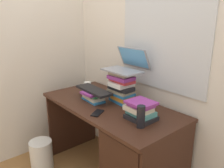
{
  "coord_description": "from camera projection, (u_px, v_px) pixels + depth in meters",
  "views": [
    {
      "loc": [
        1.5,
        -1.24,
        1.54
      ],
      "look_at": [
        -0.02,
        0.04,
        0.94
      ],
      "focal_mm": 36.9,
      "sensor_mm": 36.0,
      "label": 1
    }
  ],
  "objects": [
    {
      "name": "mug",
      "position": [
        88.0,
        86.0,
        2.48
      ],
      "size": [
        0.11,
        0.08,
        0.09
      ],
      "color": "white",
      "rests_on": "desk"
    },
    {
      "name": "water_bottle",
      "position": [
        141.0,
        117.0,
        1.64
      ],
      "size": [
        0.06,
        0.06,
        0.17
      ],
      "primitive_type": "cylinder",
      "color": "black",
      "rests_on": "desk"
    },
    {
      "name": "wall_left",
      "position": [
        57.0,
        36.0,
        2.63
      ],
      "size": [
        0.05,
        6.0,
        2.6
      ],
      "primitive_type": "cube",
      "color": "beige",
      "rests_on": "ground"
    },
    {
      "name": "book_stack_tall",
      "position": [
        121.0,
        87.0,
        2.11
      ],
      "size": [
        0.25,
        0.19,
        0.29
      ],
      "color": "#2672B2",
      "rests_on": "desk"
    },
    {
      "name": "book_stack_keyboard_riser",
      "position": [
        93.0,
        96.0,
        2.17
      ],
      "size": [
        0.24,
        0.19,
        0.09
      ],
      "color": "#2672B2",
      "rests_on": "desk"
    },
    {
      "name": "computer_mouse",
      "position": [
        133.0,
        112.0,
        1.88
      ],
      "size": [
        0.06,
        0.1,
        0.04
      ],
      "primitive_type": "ellipsoid",
      "color": "#A5A8AD",
      "rests_on": "desk"
    },
    {
      "name": "cell_phone",
      "position": [
        97.0,
        113.0,
        1.9
      ],
      "size": [
        0.12,
        0.15,
        0.01
      ],
      "primitive_type": "cube",
      "rotation": [
        0.0,
        0.0,
        0.51
      ],
      "color": "black",
      "rests_on": "desk"
    },
    {
      "name": "laptop",
      "position": [
        127.0,
        65.0,
        2.08
      ],
      "size": [
        0.36,
        0.3,
        0.2
      ],
      "color": "gray",
      "rests_on": "book_stack_tall"
    },
    {
      "name": "keyboard",
      "position": [
        94.0,
        90.0,
        2.16
      ],
      "size": [
        0.43,
        0.16,
        0.02
      ],
      "primitive_type": "cube",
      "rotation": [
        0.0,
        0.0,
        -0.04
      ],
      "color": "black",
      "rests_on": "book_stack_keyboard_riser"
    },
    {
      "name": "wastebasket",
      "position": [
        41.0,
        155.0,
        2.37
      ],
      "size": [
        0.23,
        0.23,
        0.31
      ],
      "primitive_type": "cylinder",
      "color": "silver",
      "rests_on": "ground"
    },
    {
      "name": "desk",
      "position": [
        134.0,
        155.0,
        1.92
      ],
      "size": [
        1.37,
        0.66,
        0.76
      ],
      "color": "#381E14",
      "rests_on": "ground"
    },
    {
      "name": "book_stack_side",
      "position": [
        140.0,
        111.0,
        1.77
      ],
      "size": [
        0.22,
        0.19,
        0.15
      ],
      "color": "black",
      "rests_on": "desk"
    },
    {
      "name": "wall_back",
      "position": [
        140.0,
        41.0,
        2.17
      ],
      "size": [
        6.0,
        0.06,
        2.6
      ],
      "color": "silver",
      "rests_on": "ground"
    }
  ]
}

